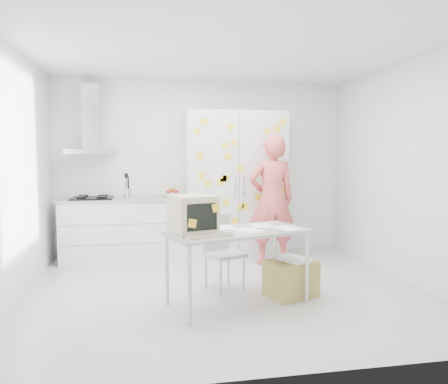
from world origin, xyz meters
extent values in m
cube|color=silver|center=(0.00, 0.00, -0.01)|extent=(4.50, 4.00, 0.02)
cube|color=white|center=(0.00, 2.00, 1.35)|extent=(4.50, 0.02, 2.70)
cube|color=white|center=(-2.25, 0.00, 1.35)|extent=(0.02, 4.00, 2.70)
cube|color=white|center=(2.25, 0.00, 1.35)|extent=(0.02, 4.00, 2.70)
cube|color=white|center=(0.00, 0.00, 2.70)|extent=(4.50, 4.00, 0.02)
cube|color=white|center=(-1.20, 1.70, 0.44)|extent=(1.80, 0.60, 0.88)
cube|color=gray|center=(-1.20, 1.40, 0.58)|extent=(1.76, 0.01, 0.01)
cube|color=gray|center=(-1.20, 1.40, 0.30)|extent=(1.76, 0.01, 0.01)
cube|color=#9E9E99|center=(-1.20, 1.70, 0.90)|extent=(1.84, 0.63, 0.04)
cube|color=black|center=(-1.65, 1.70, 0.93)|extent=(0.58, 0.50, 0.03)
cylinder|color=black|center=(-1.79, 1.58, 0.95)|extent=(0.14, 0.14, 0.02)
cylinder|color=black|center=(-1.51, 1.58, 0.95)|extent=(0.14, 0.14, 0.02)
cylinder|color=black|center=(-1.79, 1.82, 0.95)|extent=(0.14, 0.14, 0.02)
cylinder|color=black|center=(-1.51, 1.82, 0.95)|extent=(0.14, 0.14, 0.02)
cylinder|color=silver|center=(-1.15, 1.70, 0.99)|extent=(0.10, 0.10, 0.14)
cylinder|color=black|center=(-1.16, 1.71, 1.09)|extent=(0.01, 0.01, 0.30)
cylinder|color=black|center=(-1.13, 1.69, 1.09)|extent=(0.01, 0.01, 0.30)
cylinder|color=black|center=(-1.15, 1.72, 1.09)|extent=(0.01, 0.01, 0.30)
cube|color=black|center=(-1.16, 1.71, 1.25)|extent=(0.05, 0.01, 0.07)
imported|color=white|center=(-0.50, 1.70, 0.96)|extent=(0.31, 0.31, 0.08)
sphere|color=#B2140F|center=(-0.56, 1.72, 0.99)|extent=(0.08, 0.08, 0.08)
sphere|color=#B2140F|center=(-0.47, 1.65, 0.99)|extent=(0.08, 0.08, 0.08)
sphere|color=#B2140F|center=(-0.43, 1.74, 0.99)|extent=(0.08, 0.08, 0.08)
cylinder|color=yellow|center=(-0.52, 1.72, 1.03)|extent=(0.09, 0.17, 0.10)
cylinder|color=yellow|center=(-0.49, 1.72, 1.03)|extent=(0.04, 0.17, 0.10)
cylinder|color=yellow|center=(-0.47, 1.72, 1.03)|extent=(0.08, 0.17, 0.10)
cube|color=silver|center=(-1.65, 1.75, 1.60)|extent=(0.70, 0.48, 0.07)
cube|color=silver|center=(-1.65, 1.87, 2.10)|extent=(0.26, 0.24, 0.95)
cube|color=silver|center=(0.45, 1.68, 1.10)|extent=(1.50, 0.65, 2.20)
cube|color=slate|center=(0.45, 1.35, 1.10)|extent=(0.01, 0.01, 2.16)
cube|color=silver|center=(0.39, 1.34, 1.10)|extent=(0.02, 0.02, 0.30)
cube|color=silver|center=(0.51, 1.34, 1.10)|extent=(0.02, 0.02, 0.30)
cube|color=yellow|center=(0.86, 1.34, 1.90)|extent=(0.10, 0.00, 0.10)
cube|color=yellow|center=(1.01, 1.34, 1.93)|extent=(0.12, 0.00, 0.12)
cube|color=yellow|center=(1.12, 1.34, 1.05)|extent=(0.12, 0.00, 0.12)
cube|color=yellow|center=(0.22, 1.34, 1.21)|extent=(0.10, 0.00, 0.10)
cube|color=yellow|center=(0.46, 1.34, 1.35)|extent=(0.12, 0.00, 0.12)
cube|color=yellow|center=(0.83, 1.34, 0.86)|extent=(0.12, 0.00, 0.12)
cube|color=yellow|center=(0.25, 1.34, 0.87)|extent=(0.10, 0.00, 0.10)
cube|color=yellow|center=(0.32, 1.34, 1.95)|extent=(0.12, 0.00, 0.12)
cube|color=yellow|center=(0.54, 1.34, 0.81)|extent=(0.12, 0.00, 0.12)
cube|color=yellow|center=(0.86, 1.34, 1.19)|extent=(0.12, 0.00, 0.12)
cube|color=yellow|center=(0.74, 1.34, 0.94)|extent=(0.10, 0.00, 0.10)
cube|color=yellow|center=(0.24, 1.34, 1.69)|extent=(0.12, 0.00, 0.12)
cube|color=yellow|center=(-0.01, 1.34, 1.15)|extent=(0.10, 0.00, 0.10)
cube|color=yellow|center=(-0.10, 1.34, 1.26)|extent=(0.10, 0.00, 0.10)
cube|color=yellow|center=(-0.16, 1.34, 1.89)|extent=(0.11, 0.00, 0.11)
cube|color=yellow|center=(0.38, 1.34, 0.59)|extent=(0.10, 0.00, 0.10)
cube|color=yellow|center=(0.25, 1.34, 1.22)|extent=(0.11, 0.00, 0.11)
cube|color=yellow|center=(0.99, 1.34, 0.59)|extent=(0.11, 0.00, 0.11)
cube|color=yellow|center=(1.09, 1.34, 2.03)|extent=(0.10, 0.00, 0.10)
cube|color=yellow|center=(0.28, 1.34, 1.53)|extent=(0.10, 0.00, 0.10)
cube|color=yellow|center=(0.17, 1.34, 1.16)|extent=(0.11, 0.00, 0.11)
cube|color=yellow|center=(0.63, 1.34, 0.52)|extent=(0.10, 0.00, 0.10)
cube|color=yellow|center=(-0.07, 1.34, 2.03)|extent=(0.10, 0.00, 0.10)
cube|color=yellow|center=(-0.13, 1.34, 1.54)|extent=(0.12, 0.00, 0.12)
cube|color=yellow|center=(0.76, 1.34, 0.77)|extent=(0.11, 0.00, 0.11)
cube|color=yellow|center=(0.37, 1.34, 1.73)|extent=(0.11, 0.00, 0.11)
cube|color=yellow|center=(0.72, 1.34, 1.28)|extent=(0.11, 0.00, 0.11)
cube|color=yellow|center=(0.47, 1.34, 0.80)|extent=(0.11, 0.00, 0.11)
imported|color=#DB5755|center=(0.87, 1.10, 0.92)|extent=(0.68, 0.46, 1.84)
cube|color=#A6ACB1|center=(0.02, -0.49, 0.77)|extent=(1.60, 1.12, 0.03)
cylinder|color=#BCBCC1|center=(-0.53, -0.97, 0.37)|extent=(0.05, 0.05, 0.75)
cylinder|color=#BCBCC1|center=(0.75, -0.59, 0.37)|extent=(0.05, 0.05, 0.75)
cylinder|color=#BCBCC1|center=(-0.70, -0.40, 0.37)|extent=(0.05, 0.05, 0.75)
cylinder|color=#BCBCC1|center=(0.57, -0.01, 0.37)|extent=(0.05, 0.05, 0.75)
cube|color=beige|center=(-0.45, -0.55, 0.97)|extent=(0.50, 0.51, 0.37)
cube|color=beige|center=(-0.38, -0.76, 0.97)|extent=(0.36, 0.13, 0.33)
cube|color=black|center=(-0.38, -0.77, 0.97)|extent=(0.30, 0.10, 0.26)
cube|color=yellow|center=(-0.48, -0.80, 0.92)|extent=(0.09, 0.03, 0.10)
cube|color=yellow|center=(-0.24, -0.73, 1.05)|extent=(0.10, 0.03, 0.10)
cube|color=beige|center=(-0.32, -0.79, 0.80)|extent=(0.48, 0.28, 0.03)
cube|color=gray|center=(-0.32, -0.79, 0.81)|extent=(0.43, 0.23, 0.01)
cube|color=white|center=(0.14, -0.51, 0.78)|extent=(0.35, 0.38, 0.00)
cube|color=white|center=(0.34, -0.27, 0.79)|extent=(0.24, 0.32, 0.00)
cube|color=white|center=(0.55, -0.50, 0.79)|extent=(0.32, 0.37, 0.00)
cube|color=white|center=(-0.09, -0.31, 0.79)|extent=(0.26, 0.34, 0.00)
cube|color=#B1B0AE|center=(-0.02, 0.02, 0.42)|extent=(0.51, 0.51, 0.04)
cube|color=#B1B0AE|center=(-0.08, 0.19, 0.65)|extent=(0.35, 0.17, 0.43)
cylinder|color=#ACADB1|center=(-0.10, -0.18, 0.20)|extent=(0.03, 0.03, 0.40)
cylinder|color=#ACADB1|center=(0.19, -0.06, 0.20)|extent=(0.03, 0.03, 0.40)
cylinder|color=#ACADB1|center=(-0.22, 0.11, 0.20)|extent=(0.03, 0.03, 0.40)
cylinder|color=#ACADB1|center=(0.07, 0.23, 0.20)|extent=(0.03, 0.03, 0.40)
cube|color=#AB974A|center=(0.66, -0.34, 0.20)|extent=(0.60, 0.54, 0.40)
cube|color=white|center=(0.68, -0.35, 0.42)|extent=(0.35, 0.39, 0.03)
cube|color=white|center=(0.62, -0.31, 0.44)|extent=(0.22, 0.30, 0.00)
camera|label=1|loc=(-0.93, -4.83, 1.57)|focal=35.00mm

